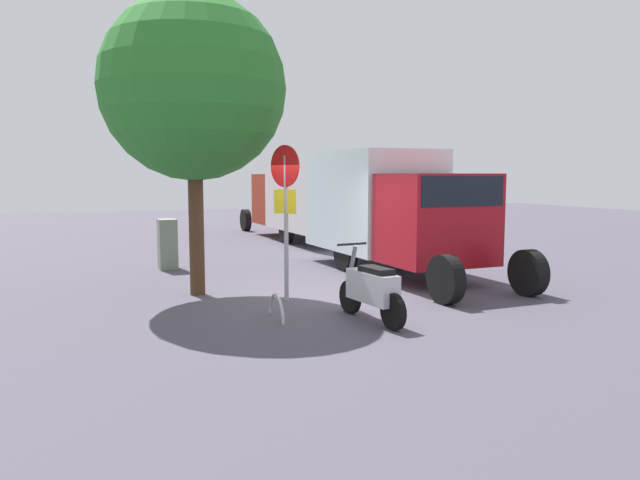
{
  "coord_description": "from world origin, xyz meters",
  "views": [
    {
      "loc": [
        -10.75,
        4.25,
        2.32
      ],
      "look_at": [
        0.72,
        -0.38,
        0.99
      ],
      "focal_mm": 34.0,
      "sensor_mm": 36.0,
      "label": 1
    }
  ],
  "objects": [
    {
      "name": "motorcycle",
      "position": [
        -2.31,
        -0.04,
        0.52
      ],
      "size": [
        1.81,
        0.56,
        1.2
      ],
      "rotation": [
        0.0,
        0.0,
        0.11
      ],
      "color": "black",
      "rests_on": "ground"
    },
    {
      "name": "street_tree",
      "position": [
        0.92,
        2.11,
        3.94
      ],
      "size": [
        3.5,
        3.5,
        5.71
      ],
      "color": "#47301E",
      "rests_on": "ground"
    },
    {
      "name": "stop_sign",
      "position": [
        -0.31,
        0.71,
        1.9
      ],
      "size": [
        0.71,
        0.33,
        2.86
      ],
      "color": "#9E9EA3",
      "rests_on": "ground"
    },
    {
      "name": "box_truck_near",
      "position": [
        2.0,
        -2.74,
        1.6
      ],
      "size": [
        6.87,
        2.33,
        2.91
      ],
      "rotation": [
        0.0,
        0.0,
        3.16
      ],
      "color": "black",
      "rests_on": "ground"
    },
    {
      "name": "ground_plane",
      "position": [
        0.0,
        0.0,
        0.0
      ],
      "size": [
        60.0,
        60.0,
        0.0
      ],
      "primitive_type": "plane",
      "color": "#4B4452"
    },
    {
      "name": "bike_rack_hoop",
      "position": [
        -1.59,
        1.31,
        0.0
      ],
      "size": [
        0.85,
        0.08,
        0.85
      ],
      "primitive_type": "torus",
      "rotation": [
        1.57,
        0.0,
        -0.04
      ],
      "color": "#B7B7BC",
      "rests_on": "ground"
    },
    {
      "name": "utility_cabinet",
      "position": [
        4.45,
        2.19,
        0.62
      ],
      "size": [
        0.59,
        0.44,
        1.24
      ],
      "primitive_type": "cube",
      "rotation": [
        0.0,
        0.0,
        -0.01
      ],
      "color": "slate",
      "rests_on": "ground"
    },
    {
      "name": "box_truck_far",
      "position": [
        9.33,
        -3.3,
        1.53
      ],
      "size": [
        8.12,
        2.32,
        2.68
      ],
      "rotation": [
        0.0,
        0.0,
        0.02
      ],
      "color": "black",
      "rests_on": "ground"
    }
  ]
}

